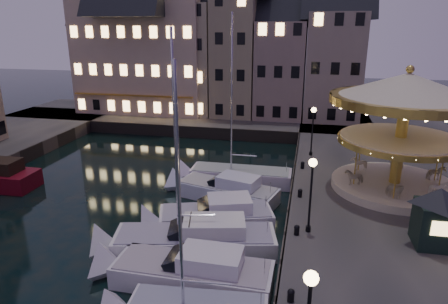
% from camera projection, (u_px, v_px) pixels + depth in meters
% --- Properties ---
extents(ground, '(160.00, 160.00, 0.00)m').
position_uv_depth(ground, '(177.00, 247.00, 22.58)').
color(ground, black).
rests_on(ground, ground).
extents(quay_east, '(16.00, 56.00, 1.30)m').
position_uv_depth(quay_east, '(419.00, 213.00, 25.13)').
color(quay_east, '#474442').
rests_on(quay_east, ground).
extents(quay_north, '(44.00, 12.00, 1.30)m').
position_uv_depth(quay_north, '(188.00, 119.00, 50.05)').
color(quay_north, '#474442').
rests_on(quay_north, ground).
extents(quaywall_e, '(0.15, 44.00, 1.30)m').
position_uv_depth(quaywall_e, '(290.00, 202.00, 26.75)').
color(quaywall_e, '#47423A').
rests_on(quaywall_e, ground).
extents(quaywall_n, '(48.00, 0.15, 1.30)m').
position_uv_depth(quaywall_n, '(189.00, 132.00, 44.07)').
color(quaywall_n, '#47423A').
rests_on(quaywall_n, ground).
extents(streetlamp_b, '(0.44, 0.44, 4.17)m').
position_uv_depth(streetlamp_b, '(311.00, 185.00, 20.82)').
color(streetlamp_b, black).
rests_on(streetlamp_b, quay_east).
extents(streetlamp_c, '(0.44, 0.44, 4.17)m').
position_uv_depth(streetlamp_c, '(313.00, 124.00, 33.38)').
color(streetlamp_c, black).
rests_on(streetlamp_c, quay_east).
extents(bollard_a, '(0.30, 0.30, 0.57)m').
position_uv_depth(bollard_a, '(291.00, 295.00, 16.10)').
color(bollard_a, black).
rests_on(bollard_a, quay_east).
extents(bollard_b, '(0.30, 0.30, 0.57)m').
position_uv_depth(bollard_b, '(297.00, 229.00, 21.22)').
color(bollard_b, black).
rests_on(bollard_b, quay_east).
extents(bollard_c, '(0.30, 0.30, 0.57)m').
position_uv_depth(bollard_c, '(300.00, 193.00, 25.87)').
color(bollard_c, black).
rests_on(bollard_c, quay_east).
extents(bollard_d, '(0.30, 0.30, 0.57)m').
position_uv_depth(bollard_d, '(303.00, 165.00, 30.99)').
color(bollard_d, black).
rests_on(bollard_d, quay_east).
extents(townhouse_na, '(5.50, 8.00, 12.80)m').
position_uv_depth(townhouse_na, '(107.00, 58.00, 52.07)').
color(townhouse_na, gray).
rests_on(townhouse_na, quay_north).
extents(townhouse_nb, '(6.16, 8.00, 13.80)m').
position_uv_depth(townhouse_nb, '(145.00, 55.00, 50.81)').
color(townhouse_nb, tan).
rests_on(townhouse_nb, quay_north).
extents(townhouse_nc, '(6.82, 8.00, 14.80)m').
position_uv_depth(townhouse_nc, '(191.00, 52.00, 49.43)').
color(townhouse_nc, tan).
rests_on(townhouse_nc, quay_north).
extents(townhouse_nd, '(5.50, 8.00, 15.80)m').
position_uv_depth(townhouse_nd, '(236.00, 48.00, 48.11)').
color(townhouse_nd, gray).
rests_on(townhouse_nd, quay_north).
extents(townhouse_ne, '(6.16, 8.00, 12.80)m').
position_uv_depth(townhouse_ne, '(281.00, 61.00, 47.46)').
color(townhouse_ne, gray).
rests_on(townhouse_ne, quay_north).
extents(townhouse_nf, '(6.82, 8.00, 13.80)m').
position_uv_depth(townhouse_nf, '(334.00, 58.00, 46.08)').
color(townhouse_nf, gray).
rests_on(townhouse_nf, quay_north).
extents(hotel_corner, '(17.60, 9.00, 16.80)m').
position_uv_depth(hotel_corner, '(145.00, 43.00, 50.34)').
color(hotel_corner, '#CAB199').
rests_on(hotel_corner, quay_north).
extents(motorboat_b, '(8.68, 2.58, 2.15)m').
position_uv_depth(motorboat_b, '(185.00, 272.00, 19.19)').
color(motorboat_b, silver).
rests_on(motorboat_b, ground).
extents(motorboat_c, '(9.90, 4.61, 13.13)m').
position_uv_depth(motorboat_c, '(188.00, 240.00, 21.95)').
color(motorboat_c, silver).
rests_on(motorboat_c, ground).
extents(motorboat_d, '(7.96, 4.84, 2.15)m').
position_uv_depth(motorboat_d, '(209.00, 218.00, 24.58)').
color(motorboat_d, silver).
rests_on(motorboat_d, ground).
extents(motorboat_e, '(8.33, 4.41, 2.15)m').
position_uv_depth(motorboat_e, '(222.00, 190.00, 28.65)').
color(motorboat_e, silver).
rests_on(motorboat_e, ground).
extents(motorboat_f, '(8.93, 2.44, 11.88)m').
position_uv_depth(motorboat_f, '(234.00, 176.00, 31.70)').
color(motorboat_f, silver).
rests_on(motorboat_f, ground).
extents(carousel, '(9.50, 9.50, 8.31)m').
position_uv_depth(carousel, '(405.00, 110.00, 25.51)').
color(carousel, beige).
rests_on(carousel, quay_east).
extents(ticket_kiosk, '(3.01, 3.01, 3.53)m').
position_uv_depth(ticket_kiosk, '(438.00, 207.00, 19.69)').
color(ticket_kiosk, black).
rests_on(ticket_kiosk, quay_east).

